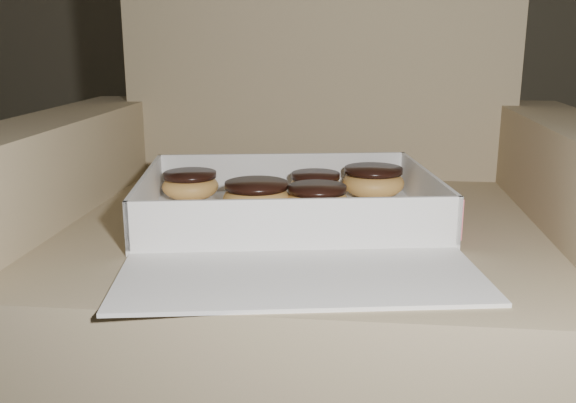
{
  "coord_description": "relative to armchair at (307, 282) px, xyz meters",
  "views": [
    {
      "loc": [
        0.35,
        -0.67,
        0.72
      ],
      "look_at": [
        0.25,
        0.27,
        0.47
      ],
      "focal_mm": 40.0,
      "sensor_mm": 36.0,
      "label": 1
    }
  ],
  "objects": [
    {
      "name": "crumb_b",
      "position": [
        -0.04,
        -0.21,
        0.14
      ],
      "size": [
        0.01,
        0.01,
        0.0
      ],
      "primitive_type": "ellipsoid",
      "color": "black",
      "rests_on": "bakery_box"
    },
    {
      "name": "bakery_box",
      "position": [
        -0.01,
        -0.12,
        0.15
      ],
      "size": [
        0.51,
        0.57,
        0.07
      ],
      "rotation": [
        0.0,
        0.0,
        0.16
      ],
      "color": "white",
      "rests_on": "armchair"
    },
    {
      "name": "crumb_d",
      "position": [
        -0.06,
        -0.11,
        0.14
      ],
      "size": [
        0.01,
        0.01,
        0.0
      ],
      "primitive_type": "ellipsoid",
      "color": "black",
      "rests_on": "bakery_box"
    },
    {
      "name": "crumb_a",
      "position": [
        0.19,
        -0.18,
        0.14
      ],
      "size": [
        0.01,
        0.01,
        0.0
      ],
      "primitive_type": "ellipsoid",
      "color": "black",
      "rests_on": "bakery_box"
    },
    {
      "name": "donut_b",
      "position": [
        -0.07,
        -0.08,
        0.17
      ],
      "size": [
        0.1,
        0.1,
        0.05
      ],
      "color": "#EAA551",
      "rests_on": "bakery_box"
    },
    {
      "name": "crumb_c",
      "position": [
        -0.05,
        -0.18,
        0.14
      ],
      "size": [
        0.01,
        0.01,
        0.0
      ],
      "primitive_type": "ellipsoid",
      "color": "black",
      "rests_on": "bakery_box"
    },
    {
      "name": "donut_c",
      "position": [
        0.01,
        0.03,
        0.16
      ],
      "size": [
        0.09,
        0.09,
        0.04
      ],
      "color": "#EAA551",
      "rests_on": "bakery_box"
    },
    {
      "name": "donut_e",
      "position": [
        -0.2,
        0.0,
        0.16
      ],
      "size": [
        0.09,
        0.09,
        0.05
      ],
      "color": "#EAA551",
      "rests_on": "bakery_box"
    },
    {
      "name": "donut_a",
      "position": [
        0.11,
        0.05,
        0.17
      ],
      "size": [
        0.1,
        0.1,
        0.05
      ],
      "color": "#EAA551",
      "rests_on": "bakery_box"
    },
    {
      "name": "donut_d",
      "position": [
        0.02,
        -0.08,
        0.16
      ],
      "size": [
        0.1,
        0.1,
        0.05
      ],
      "color": "#EAA551",
      "rests_on": "bakery_box"
    },
    {
      "name": "armchair",
      "position": [
        0.0,
        0.0,
        0.0
      ],
      "size": [
        0.95,
        0.8,
        0.99
      ],
      "color": "#827653",
      "rests_on": "floor"
    }
  ]
}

